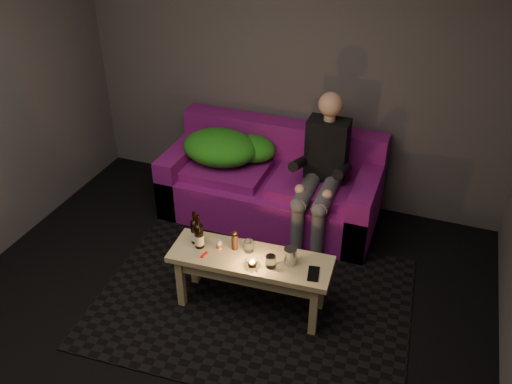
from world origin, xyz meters
TOP-DOWN VIEW (x-y plane):
  - floor at (0.00, 0.00)m, footprint 4.50×4.50m
  - room at (0.00, 0.47)m, footprint 4.50×4.50m
  - rug at (0.23, 0.64)m, footprint 2.44×1.85m
  - sofa at (-0.02, 1.82)m, footprint 1.93×0.87m
  - green_blanket at (-0.47, 1.81)m, footprint 0.85×0.58m
  - person at (0.46, 1.66)m, footprint 0.35×0.80m
  - coffee_table at (0.23, 0.59)m, footprint 1.19×0.45m
  - beer_bottle_a at (-0.21, 0.61)m, footprint 0.07×0.07m
  - beer_bottle_b at (-0.16, 0.57)m, footprint 0.07×0.07m
  - salt_shaker at (-0.01, 0.59)m, footprint 0.04×0.04m
  - pepper_mill at (0.09, 0.63)m, footprint 0.06×0.06m
  - tumbler_back at (0.20, 0.65)m, footprint 0.08×0.08m
  - tealight at (0.28, 0.50)m, footprint 0.06×0.06m
  - tumbler_front at (0.40, 0.54)m, footprint 0.08×0.08m
  - steel_cup at (0.52, 0.62)m, footprint 0.11×0.11m
  - smartphone at (0.70, 0.56)m, footprint 0.10×0.17m
  - red_lighter at (-0.08, 0.49)m, footprint 0.03×0.07m

SIDE VIEW (x-z plane):
  - floor at x=0.00m, z-range 0.00..0.00m
  - rug at x=0.23m, z-range 0.00..0.01m
  - sofa at x=-0.02m, z-range -0.11..0.71m
  - coffee_table at x=0.23m, z-range 0.15..0.63m
  - smartphone at x=0.70m, z-range 0.48..0.49m
  - red_lighter at x=-0.08m, z-range 0.48..0.49m
  - tealight at x=0.28m, z-range 0.48..0.52m
  - salt_shaker at x=-0.01m, z-range 0.48..0.56m
  - tumbler_back at x=0.20m, z-range 0.48..0.56m
  - tumbler_front at x=0.40m, z-range 0.48..0.57m
  - pepper_mill at x=0.09m, z-range 0.48..0.60m
  - steel_cup at x=0.52m, z-range 0.48..0.60m
  - beer_bottle_a at x=-0.21m, z-range 0.44..0.71m
  - beer_bottle_b at x=-0.16m, z-range 0.44..0.72m
  - green_blanket at x=-0.47m, z-range 0.48..0.77m
  - person at x=0.46m, z-range 0.02..1.31m
  - room at x=0.00m, z-range -0.61..3.89m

